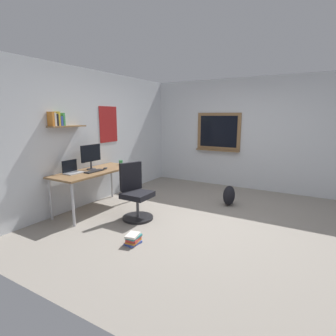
{
  "coord_description": "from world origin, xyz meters",
  "views": [
    {
      "loc": [
        -3.96,
        -1.53,
        1.73
      ],
      "look_at": [
        -0.11,
        0.71,
        0.85
      ],
      "focal_mm": 28.43,
      "sensor_mm": 36.0,
      "label": 1
    }
  ],
  "objects_px": {
    "monitor_primary": "(91,155)",
    "coffee_mug": "(121,162)",
    "desk": "(94,174)",
    "book_stack_on_floor": "(133,239)",
    "computer_mouse": "(105,168)",
    "laptop": "(72,170)",
    "office_chair": "(135,195)",
    "keyboard": "(94,171)",
    "backpack": "(229,195)"
  },
  "relations": [
    {
      "from": "computer_mouse",
      "to": "book_stack_on_floor",
      "type": "height_order",
      "value": "computer_mouse"
    },
    {
      "from": "office_chair",
      "to": "monitor_primary",
      "type": "relative_size",
      "value": 2.05
    },
    {
      "from": "desk",
      "to": "book_stack_on_floor",
      "type": "xyz_separation_m",
      "value": [
        -0.75,
        -1.45,
        -0.61
      ]
    },
    {
      "from": "laptop",
      "to": "keyboard",
      "type": "relative_size",
      "value": 0.84
    },
    {
      "from": "computer_mouse",
      "to": "backpack",
      "type": "xyz_separation_m",
      "value": [
        1.28,
        -2.0,
        -0.57
      ]
    },
    {
      "from": "monitor_primary",
      "to": "coffee_mug",
      "type": "relative_size",
      "value": 5.04
    },
    {
      "from": "office_chair",
      "to": "coffee_mug",
      "type": "distance_m",
      "value": 1.18
    },
    {
      "from": "coffee_mug",
      "to": "backpack",
      "type": "relative_size",
      "value": 0.24
    },
    {
      "from": "desk",
      "to": "office_chair",
      "type": "xyz_separation_m",
      "value": [
        0.03,
        -0.91,
        -0.27
      ]
    },
    {
      "from": "coffee_mug",
      "to": "book_stack_on_floor",
      "type": "height_order",
      "value": "coffee_mug"
    },
    {
      "from": "desk",
      "to": "keyboard",
      "type": "distance_m",
      "value": 0.14
    },
    {
      "from": "book_stack_on_floor",
      "to": "desk",
      "type": "bearing_deg",
      "value": 62.61
    },
    {
      "from": "office_chair",
      "to": "coffee_mug",
      "type": "xyz_separation_m",
      "value": [
        0.68,
        0.88,
        0.38
      ]
    },
    {
      "from": "laptop",
      "to": "coffee_mug",
      "type": "relative_size",
      "value": 3.37
    },
    {
      "from": "laptop",
      "to": "coffee_mug",
      "type": "xyz_separation_m",
      "value": [
        1.07,
        -0.19,
        -0.01
      ]
    },
    {
      "from": "computer_mouse",
      "to": "coffee_mug",
      "type": "distance_m",
      "value": 0.51
    },
    {
      "from": "monitor_primary",
      "to": "keyboard",
      "type": "distance_m",
      "value": 0.34
    },
    {
      "from": "backpack",
      "to": "laptop",
      "type": "bearing_deg",
      "value": 129.48
    },
    {
      "from": "monitor_primary",
      "to": "computer_mouse",
      "type": "height_order",
      "value": "monitor_primary"
    },
    {
      "from": "book_stack_on_floor",
      "to": "laptop",
      "type": "bearing_deg",
      "value": 76.43
    },
    {
      "from": "office_chair",
      "to": "coffee_mug",
      "type": "relative_size",
      "value": 10.33
    },
    {
      "from": "coffee_mug",
      "to": "backpack",
      "type": "bearing_deg",
      "value": -69.36
    },
    {
      "from": "laptop",
      "to": "backpack",
      "type": "xyz_separation_m",
      "value": [
        1.85,
        -2.24,
        -0.6
      ]
    },
    {
      "from": "desk",
      "to": "monitor_primary",
      "type": "bearing_deg",
      "value": 69.43
    },
    {
      "from": "desk",
      "to": "office_chair",
      "type": "bearing_deg",
      "value": -88.38
    },
    {
      "from": "monitor_primary",
      "to": "book_stack_on_floor",
      "type": "bearing_deg",
      "value": -116.94
    },
    {
      "from": "desk",
      "to": "computer_mouse",
      "type": "bearing_deg",
      "value": -22.67
    },
    {
      "from": "desk",
      "to": "monitor_primary",
      "type": "relative_size",
      "value": 3.49
    },
    {
      "from": "desk",
      "to": "laptop",
      "type": "height_order",
      "value": "laptop"
    },
    {
      "from": "office_chair",
      "to": "backpack",
      "type": "height_order",
      "value": "office_chair"
    },
    {
      "from": "office_chair",
      "to": "keyboard",
      "type": "xyz_separation_m",
      "value": [
        -0.11,
        0.83,
        0.35
      ]
    },
    {
      "from": "office_chair",
      "to": "backpack",
      "type": "xyz_separation_m",
      "value": [
        1.46,
        -1.18,
        -0.21
      ]
    },
    {
      "from": "desk",
      "to": "computer_mouse",
      "type": "xyz_separation_m",
      "value": [
        0.2,
        -0.08,
        0.08
      ]
    },
    {
      "from": "desk",
      "to": "coffee_mug",
      "type": "relative_size",
      "value": 17.59
    },
    {
      "from": "monitor_primary",
      "to": "coffee_mug",
      "type": "height_order",
      "value": "monitor_primary"
    },
    {
      "from": "keyboard",
      "to": "computer_mouse",
      "type": "distance_m",
      "value": 0.28
    },
    {
      "from": "office_chair",
      "to": "book_stack_on_floor",
      "type": "xyz_separation_m",
      "value": [
        -0.78,
        -0.54,
        -0.34
      ]
    },
    {
      "from": "office_chair",
      "to": "monitor_primary",
      "type": "bearing_deg",
      "value": 89.17
    },
    {
      "from": "desk",
      "to": "book_stack_on_floor",
      "type": "bearing_deg",
      "value": -117.39
    },
    {
      "from": "laptop",
      "to": "monitor_primary",
      "type": "xyz_separation_m",
      "value": [
        0.4,
        -0.05,
        0.22
      ]
    },
    {
      "from": "office_chair",
      "to": "backpack",
      "type": "distance_m",
      "value": 1.88
    },
    {
      "from": "office_chair",
      "to": "backpack",
      "type": "relative_size",
      "value": 2.44
    },
    {
      "from": "desk",
      "to": "coffee_mug",
      "type": "xyz_separation_m",
      "value": [
        0.71,
        -0.03,
        0.11
      ]
    },
    {
      "from": "office_chair",
      "to": "keyboard",
      "type": "distance_m",
      "value": 0.9
    },
    {
      "from": "keyboard",
      "to": "coffee_mug",
      "type": "height_order",
      "value": "coffee_mug"
    },
    {
      "from": "monitor_primary",
      "to": "coffee_mug",
      "type": "distance_m",
      "value": 0.72
    },
    {
      "from": "coffee_mug",
      "to": "backpack",
      "type": "xyz_separation_m",
      "value": [
        0.77,
        -2.05,
        -0.59
      ]
    },
    {
      "from": "book_stack_on_floor",
      "to": "computer_mouse",
      "type": "bearing_deg",
      "value": 55.2
    },
    {
      "from": "laptop",
      "to": "monitor_primary",
      "type": "relative_size",
      "value": 0.67
    },
    {
      "from": "coffee_mug",
      "to": "office_chair",
      "type": "bearing_deg",
      "value": -127.93
    }
  ]
}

